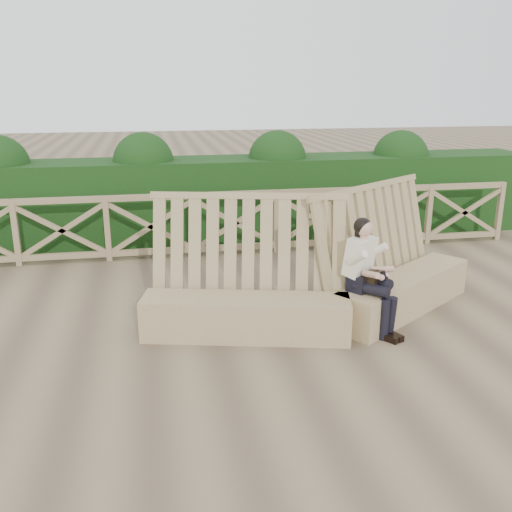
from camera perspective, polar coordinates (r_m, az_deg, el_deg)
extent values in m
plane|color=brown|center=(6.73, 2.55, -8.23)|extent=(60.00, 60.00, 0.00)
cube|color=#917C53|center=(6.69, -1.03, -6.10)|extent=(2.45, 1.06, 0.49)
cube|color=#917C53|center=(6.74, -0.90, -0.70)|extent=(2.44, 1.01, 1.60)
cube|color=#917C53|center=(7.67, 14.56, -3.58)|extent=(2.26, 1.78, 0.49)
cube|color=#917C53|center=(7.62, 13.13, 0.95)|extent=(2.24, 1.74, 1.60)
cube|color=black|center=(6.91, 10.52, -2.56)|extent=(0.41, 0.38, 0.20)
cube|color=#EEE2C4|center=(6.84, 10.34, -0.02)|extent=(0.45, 0.43, 0.48)
sphere|color=tan|center=(6.72, 10.82, 2.73)|extent=(0.27, 0.27, 0.19)
sphere|color=black|center=(6.73, 10.60, 2.93)|extent=(0.29, 0.29, 0.21)
cylinder|color=black|center=(6.75, 11.48, -3.25)|extent=(0.36, 0.42, 0.14)
cylinder|color=black|center=(6.86, 12.04, -2.40)|extent=(0.36, 0.43, 0.15)
cylinder|color=black|center=(6.77, 12.71, -6.25)|extent=(0.15, 0.15, 0.49)
cylinder|color=black|center=(6.85, 13.32, -6.01)|extent=(0.15, 0.15, 0.49)
cube|color=black|center=(6.81, 13.19, -7.99)|extent=(0.19, 0.23, 0.07)
cube|color=black|center=(6.88, 13.72, -7.79)|extent=(0.19, 0.23, 0.07)
cube|color=black|center=(6.81, 11.79, -2.11)|extent=(0.28, 0.26, 0.16)
cube|color=black|center=(6.71, 12.79, -1.99)|extent=(0.10, 0.10, 0.11)
cube|color=#80674A|center=(9.70, -2.11, 6.20)|extent=(10.10, 0.07, 0.10)
cube|color=#80674A|center=(9.92, -2.05, 0.91)|extent=(10.10, 0.07, 0.10)
cube|color=black|center=(10.92, -3.05, 5.81)|extent=(12.00, 1.20, 1.50)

